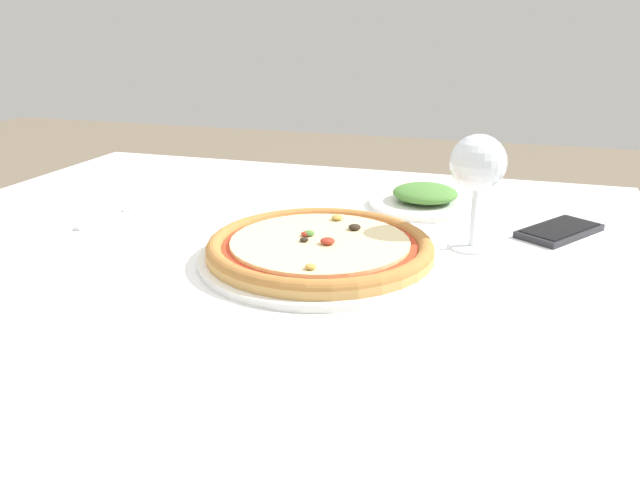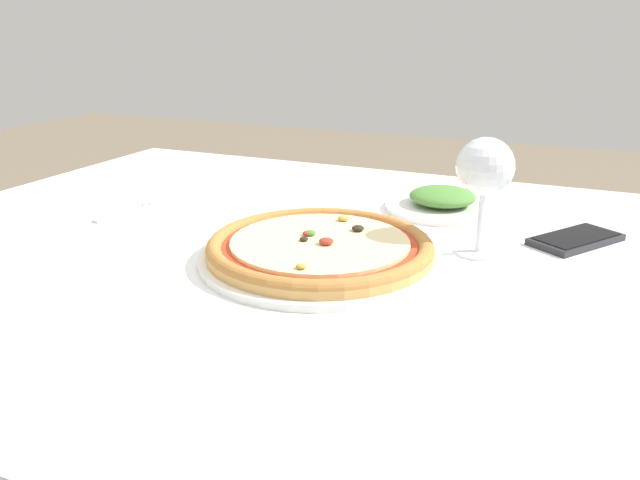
# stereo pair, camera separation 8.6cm
# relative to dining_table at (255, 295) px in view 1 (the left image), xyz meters

# --- Properties ---
(dining_table) EXTENTS (1.21, 1.06, 0.73)m
(dining_table) POSITION_rel_dining_table_xyz_m (0.00, 0.00, 0.00)
(dining_table) COLOR #997047
(dining_table) RESTS_ON ground_plane
(pizza_plate) EXTENTS (0.34, 0.34, 0.04)m
(pizza_plate) POSITION_rel_dining_table_xyz_m (0.12, -0.04, 0.10)
(pizza_plate) COLOR white
(pizza_plate) RESTS_ON dining_table
(fork) EXTENTS (0.03, 0.17, 0.00)m
(fork) POSITION_rel_dining_table_xyz_m (-0.29, 0.06, 0.09)
(fork) COLOR silver
(fork) RESTS_ON dining_table
(wine_glass_far_left) EXTENTS (0.08, 0.08, 0.17)m
(wine_glass_far_left) POSITION_rel_dining_table_xyz_m (0.31, 0.08, 0.21)
(wine_glass_far_left) COLOR silver
(wine_glass_far_left) RESTS_ON dining_table
(cell_phone) EXTENTS (0.14, 0.16, 0.01)m
(cell_phone) POSITION_rel_dining_table_xyz_m (0.44, 0.18, 0.09)
(cell_phone) COLOR #232328
(cell_phone) RESTS_ON dining_table
(side_plate) EXTENTS (0.20, 0.20, 0.04)m
(side_plate) POSITION_rel_dining_table_xyz_m (0.22, 0.27, 0.10)
(side_plate) COLOR white
(side_plate) RESTS_ON dining_table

